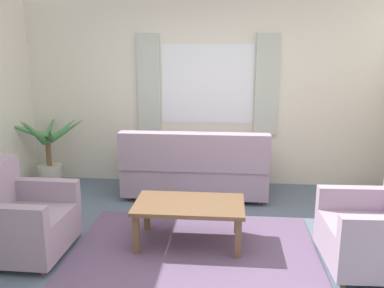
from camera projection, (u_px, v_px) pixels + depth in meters
ground_plane at (194, 254)px, 3.96m from camera, size 6.24×6.24×0.00m
wall_back at (207, 94)px, 5.84m from camera, size 5.32×0.12×2.60m
window_with_curtains at (207, 84)px, 5.73m from camera, size 1.98×0.07×1.40m
area_rug at (194, 254)px, 3.95m from camera, size 2.40×1.87×0.01m
couch at (195, 170)px, 5.43m from camera, size 1.90×0.82×0.92m
armchair_left at (18, 219)px, 3.90m from camera, size 0.83×0.85×0.88m
armchair_right at (378, 231)px, 3.65m from camera, size 0.85×0.87×0.88m
coffee_table at (189, 208)px, 4.09m from camera, size 1.10×0.64×0.44m
potted_plant at (47, 153)px, 5.75m from camera, size 1.18×1.19×1.12m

